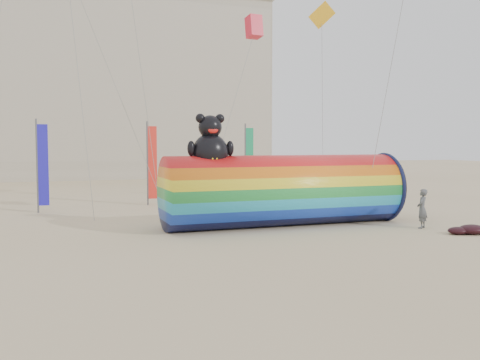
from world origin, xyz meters
name	(u,v)px	position (x,y,z in m)	size (l,w,h in m)	color
ground	(241,247)	(0.00, 0.00, 0.00)	(160.00, 160.00, 0.00)	#CCB58C
windsock_assembly	(283,189)	(3.69, 4.30, 1.74)	(11.37, 3.46, 5.24)	red
kite_handler	(422,209)	(9.24, 1.33, 0.90)	(0.65, 0.43, 1.79)	#4C5053
fabric_bundle	(475,230)	(10.43, -0.63, 0.17)	(2.62, 1.35, 0.41)	#350911
festival_banners	(155,163)	(-0.34, 14.60, 2.64)	(14.08, 3.18, 5.20)	#59595E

